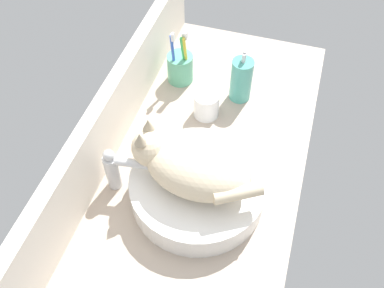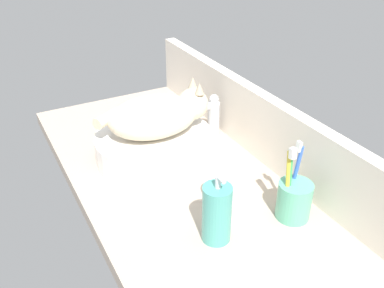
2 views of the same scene
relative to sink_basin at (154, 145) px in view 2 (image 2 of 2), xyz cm
name	(u,v)px [view 2 (image 2 of 2)]	position (x,y,z in cm)	size (l,w,h in cm)	color
ground_plane	(179,180)	(11.52, 1.91, -5.55)	(112.01, 53.07, 4.00)	#B2A08E
backsplash_panel	(257,123)	(11.52, 26.64, 5.87)	(112.01, 3.60, 18.84)	silver
sink_basin	(154,145)	(0.00, 0.00, 0.00)	(33.06, 33.06, 7.09)	white
cat	(158,115)	(0.02, 1.37, 9.30)	(18.71, 32.13, 14.00)	beige
faucet	(211,115)	(-2.62, 19.90, 3.76)	(4.20, 11.86, 13.60)	silver
soap_dispenser	(217,213)	(37.29, -2.08, 3.30)	(6.31, 6.31, 16.80)	teal
toothbrush_cup	(294,199)	(39.33, 17.22, 1.42)	(7.89, 7.89, 18.69)	#5BB28E
water_glass	(223,191)	(27.51, 5.60, -0.15)	(7.31, 7.31, 7.59)	white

